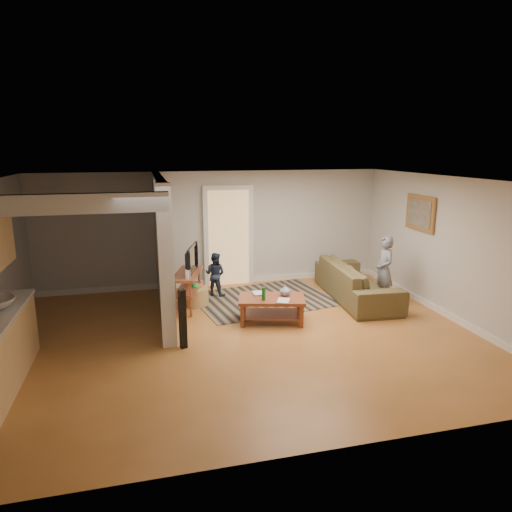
# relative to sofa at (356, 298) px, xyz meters

# --- Properties ---
(ground) EXTENTS (7.50, 7.50, 0.00)m
(ground) POSITION_rel_sofa_xyz_m (-2.60, -1.31, 0.00)
(ground) COLOR #996127
(ground) RESTS_ON ground
(room_shell) EXTENTS (7.54, 6.02, 2.52)m
(room_shell) POSITION_rel_sofa_xyz_m (-3.67, -0.89, 1.46)
(room_shell) COLOR beige
(room_shell) RESTS_ON ground
(area_rug) EXTENTS (2.96, 2.38, 0.01)m
(area_rug) POSITION_rel_sofa_xyz_m (-1.82, 0.41, 0.01)
(area_rug) COLOR black
(area_rug) RESTS_ON ground
(sofa) EXTENTS (1.13, 2.54, 0.72)m
(sofa) POSITION_rel_sofa_xyz_m (0.00, 0.00, 0.00)
(sofa) COLOR #4D3F26
(sofa) RESTS_ON ground
(coffee_table) EXTENTS (1.27, 0.93, 0.67)m
(coffee_table) POSITION_rel_sofa_xyz_m (-1.98, -0.79, 0.35)
(coffee_table) COLOR maroon
(coffee_table) RESTS_ON ground
(tv_console) EXTENTS (0.72, 1.18, 0.96)m
(tv_console) POSITION_rel_sofa_xyz_m (-3.34, 0.25, 0.64)
(tv_console) COLOR maroon
(tv_console) RESTS_ON ground
(speaker_left) EXTENTS (0.12, 0.12, 0.93)m
(speaker_left) POSITION_rel_sofa_xyz_m (-3.60, -1.51, 0.46)
(speaker_left) COLOR black
(speaker_left) RESTS_ON ground
(speaker_right) EXTENTS (0.11, 0.11, 1.07)m
(speaker_right) POSITION_rel_sofa_xyz_m (-3.60, 1.29, 0.53)
(speaker_right) COLOR black
(speaker_right) RESTS_ON ground
(toy_basket) EXTENTS (0.52, 0.52, 0.46)m
(toy_basket) POSITION_rel_sofa_xyz_m (-3.20, 0.41, 0.19)
(toy_basket) COLOR #986B42
(toy_basket) RESTS_ON ground
(child) EXTENTS (0.36, 0.51, 1.33)m
(child) POSITION_rel_sofa_xyz_m (0.40, -0.35, 0.00)
(child) COLOR gray
(child) RESTS_ON ground
(toddler) EXTENTS (0.56, 0.53, 0.90)m
(toddler) POSITION_rel_sofa_xyz_m (-2.73, 0.90, 0.00)
(toddler) COLOR #212B44
(toddler) RESTS_ON ground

